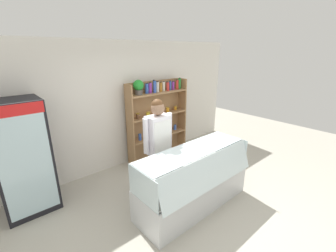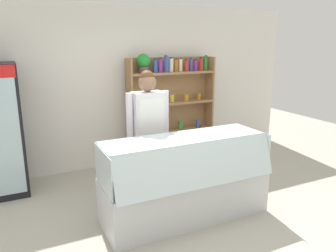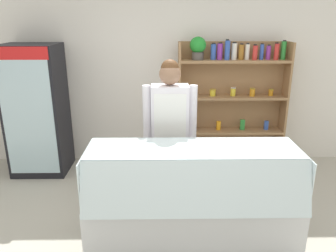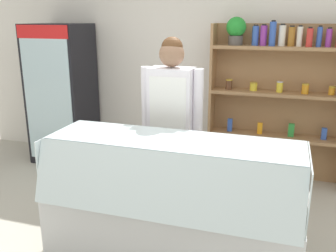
% 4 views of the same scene
% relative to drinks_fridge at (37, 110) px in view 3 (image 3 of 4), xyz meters
% --- Properties ---
extents(ground_plane, '(12.00, 12.00, 0.00)m').
position_rel_drinks_fridge_xyz_m(ground_plane, '(1.91, -1.82, -0.92)').
color(ground_plane, '#B7B2A3').
extents(back_wall, '(6.80, 0.10, 2.70)m').
position_rel_drinks_fridge_xyz_m(back_wall, '(1.91, 0.45, 0.43)').
color(back_wall, white).
rests_on(back_wall, ground).
extents(drinks_fridge, '(0.75, 0.65, 1.83)m').
position_rel_drinks_fridge_xyz_m(drinks_fridge, '(0.00, 0.00, 0.00)').
color(drinks_fridge, black).
rests_on(drinks_fridge, ground).
extents(shelving_unit, '(1.57, 0.29, 1.92)m').
position_rel_drinks_fridge_xyz_m(shelving_unit, '(2.74, 0.17, 0.18)').
color(shelving_unit, '#9E754C').
rests_on(shelving_unit, ground).
extents(deli_display_case, '(2.01, 0.76, 1.01)m').
position_rel_drinks_fridge_xyz_m(deli_display_case, '(2.06, -1.69, -0.60)').
color(deli_display_case, silver).
rests_on(deli_display_case, ground).
extents(shop_clerk, '(0.59, 0.25, 1.75)m').
position_rel_drinks_fridge_xyz_m(shop_clerk, '(1.86, -1.03, 0.13)').
color(shop_clerk, '#383D51').
rests_on(shop_clerk, ground).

